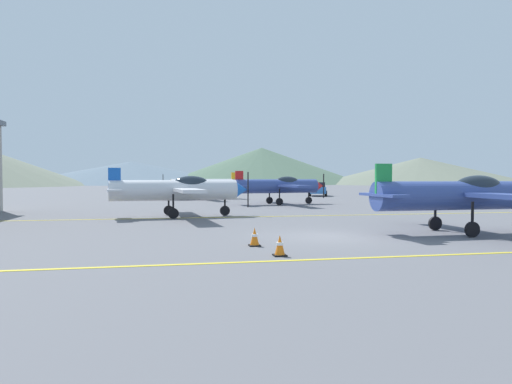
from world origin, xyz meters
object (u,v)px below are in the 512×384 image
airplane_mid (180,189)px  traffic_cone_front (280,246)px  airplane_near (464,194)px  airplane_far (280,186)px  airplane_back (202,184)px  car_sedan (318,189)px  traffic_cone_side (255,237)px

airplane_mid → traffic_cone_front: 13.41m
airplane_near → airplane_mid: (-10.69, 9.56, 0.00)m
airplane_mid → airplane_far: 13.05m
airplane_mid → traffic_cone_front: bearing=-79.6°
airplane_near → airplane_back: same height
airplane_back → car_sedan: (13.99, 5.62, -0.67)m
airplane_mid → airplane_far: (8.23, 10.12, 0.00)m
airplane_near → traffic_cone_front: 9.11m
airplane_far → car_sedan: airplane_far is taller
airplane_far → car_sedan: bearing=61.1°
traffic_cone_side → traffic_cone_front: bearing=-79.7°
airplane_far → airplane_back: size_ratio=1.01×
airplane_mid → car_sedan: bearing=56.7°
car_sedan → traffic_cone_side: 39.43m
airplane_mid → traffic_cone_side: (2.06, -11.22, -1.23)m
airplane_far → traffic_cone_side: size_ratio=15.26×
airplane_near → traffic_cone_front: airplane_near is taller
airplane_near → airplane_mid: 14.34m
airplane_far → airplane_mid: bearing=-129.1°
car_sedan → traffic_cone_front: bearing=-110.3°
airplane_near → airplane_far: size_ratio=1.00×
car_sedan → airplane_far: bearing=-118.9°
car_sedan → traffic_cone_front: (-14.25, -38.54, -0.56)m
airplane_back → traffic_cone_side: airplane_back is taller
airplane_near → car_sedan: (5.96, 34.96, -0.67)m
airplane_near → traffic_cone_side: bearing=-169.1°
airplane_near → car_sedan: size_ratio=1.93×
airplane_mid → car_sedan: airplane_mid is taller
airplane_near → car_sedan: airplane_near is taller
car_sedan → traffic_cone_front: size_ratio=7.88×
airplane_near → airplane_far: (-2.46, 19.68, 0.00)m
airplane_far → traffic_cone_front: bearing=-104.1°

